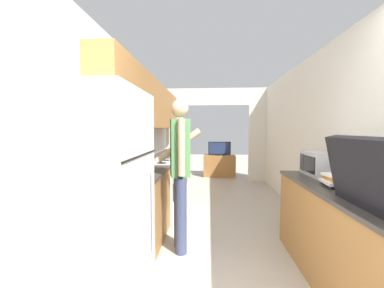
# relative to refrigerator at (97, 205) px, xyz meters

# --- Properties ---
(wall_left) EXTENTS (0.38, 7.73, 2.50)m
(wall_left) POSITION_rel_refrigerator_xyz_m (-0.28, 1.91, 0.67)
(wall_left) COLOR silver
(wall_left) RESTS_ON ground_plane
(wall_right) EXTENTS (0.06, 7.73, 2.50)m
(wall_right) POSITION_rel_refrigerator_xyz_m (2.37, 1.44, 0.40)
(wall_right) COLOR silver
(wall_right) RESTS_ON ground_plane
(wall_far_with_doorway) EXTENTS (3.07, 0.06, 2.50)m
(wall_far_with_doorway) POSITION_rel_refrigerator_xyz_m (1.00, 4.74, 0.60)
(wall_far_with_doorway) COLOR silver
(wall_far_with_doorway) RESTS_ON ground_plane
(counter_left) EXTENTS (0.62, 4.06, 0.88)m
(counter_left) POSITION_rel_refrigerator_xyz_m (-0.04, 2.53, -0.40)
(counter_left) COLOR #9E6B38
(counter_left) RESTS_ON ground_plane
(counter_right) EXTENTS (0.62, 1.91, 0.88)m
(counter_right) POSITION_rel_refrigerator_xyz_m (2.04, 0.41, -0.40)
(counter_right) COLOR #9E6B38
(counter_right) RESTS_ON ground_plane
(refrigerator) EXTENTS (0.70, 0.81, 1.69)m
(refrigerator) POSITION_rel_refrigerator_xyz_m (0.00, 0.00, 0.00)
(refrigerator) COLOR white
(refrigerator) RESTS_ON ground_plane
(range_oven) EXTENTS (0.66, 0.75, 1.02)m
(range_oven) POSITION_rel_refrigerator_xyz_m (-0.03, 2.08, -0.40)
(range_oven) COLOR white
(range_oven) RESTS_ON ground_plane
(person) EXTENTS (0.56, 0.43, 1.74)m
(person) POSITION_rel_refrigerator_xyz_m (0.49, 1.00, 0.09)
(person) COLOR #384266
(person) RESTS_ON ground_plane
(suitcase) EXTENTS (0.51, 0.68, 0.48)m
(suitcase) POSITION_rel_refrigerator_xyz_m (1.96, -0.06, 0.18)
(suitcase) COLOR black
(suitcase) RESTS_ON counter_right
(microwave) EXTENTS (0.39, 0.46, 0.27)m
(microwave) POSITION_rel_refrigerator_xyz_m (2.12, 1.06, 0.17)
(microwave) COLOR #B7B7BC
(microwave) RESTS_ON counter_right
(book_stack) EXTENTS (0.25, 0.32, 0.11)m
(book_stack) POSITION_rel_refrigerator_xyz_m (1.99, 0.55, 0.09)
(book_stack) COLOR black
(book_stack) RESTS_ON counter_right
(tv_cabinet) EXTENTS (0.93, 0.42, 0.63)m
(tv_cabinet) POSITION_rel_refrigerator_xyz_m (1.14, 5.34, -0.53)
(tv_cabinet) COLOR #9E6B38
(tv_cabinet) RESTS_ON ground_plane
(television) EXTENTS (0.65, 0.16, 0.40)m
(television) POSITION_rel_refrigerator_xyz_m (1.14, 5.29, -0.01)
(television) COLOR black
(television) RESTS_ON tv_cabinet
(knife) EXTENTS (0.16, 0.28, 0.02)m
(knife) POSITION_rel_refrigerator_xyz_m (-0.08, 2.61, 0.04)
(knife) COLOR #B7B7BC
(knife) RESTS_ON counter_left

